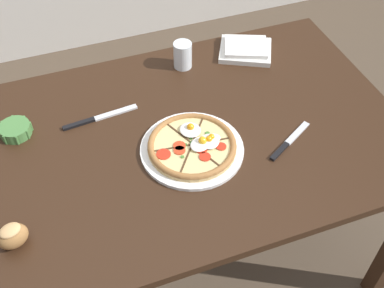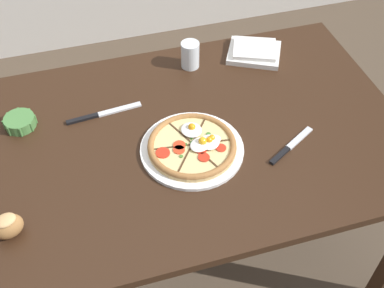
{
  "view_description": "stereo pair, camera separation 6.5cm",
  "coord_description": "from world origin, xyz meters",
  "px_view_note": "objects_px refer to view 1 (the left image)",
  "views": [
    {
      "loc": [
        -0.33,
        -1.03,
        1.88
      ],
      "look_at": [
        0.02,
        -0.08,
        0.79
      ],
      "focal_mm": 45.0,
      "sensor_mm": 36.0,
      "label": 1
    },
    {
      "loc": [
        -0.26,
        -1.05,
        1.88
      ],
      "look_at": [
        0.02,
        -0.08,
        0.79
      ],
      "focal_mm": 45.0,
      "sensor_mm": 36.0,
      "label": 2
    }
  ],
  "objects_px": {
    "pizza": "(192,146)",
    "knife_spare": "(289,141)",
    "knife_main": "(100,118)",
    "dining_table": "(179,155)",
    "ramekin_bowl": "(15,130)",
    "napkin_folded": "(245,49)",
    "bread_piece_near": "(13,236)",
    "water_glass": "(183,56)"
  },
  "relations": [
    {
      "from": "pizza",
      "to": "knife_spare",
      "type": "xyz_separation_m",
      "value": [
        0.3,
        -0.07,
        -0.01
      ]
    },
    {
      "from": "pizza",
      "to": "knife_main",
      "type": "bearing_deg",
      "value": 135.11
    },
    {
      "from": "knife_main",
      "to": "knife_spare",
      "type": "relative_size",
      "value": 1.35
    },
    {
      "from": "dining_table",
      "to": "pizza",
      "type": "xyz_separation_m",
      "value": [
        0.02,
        -0.08,
        0.11
      ]
    },
    {
      "from": "ramekin_bowl",
      "to": "knife_spare",
      "type": "xyz_separation_m",
      "value": [
        0.81,
        -0.33,
        -0.02
      ]
    },
    {
      "from": "napkin_folded",
      "to": "bread_piece_near",
      "type": "height_order",
      "value": "bread_piece_near"
    },
    {
      "from": "dining_table",
      "to": "napkin_folded",
      "type": "xyz_separation_m",
      "value": [
        0.39,
        0.33,
        0.11
      ]
    },
    {
      "from": "pizza",
      "to": "water_glass",
      "type": "bearing_deg",
      "value": 74.78
    },
    {
      "from": "bread_piece_near",
      "to": "knife_spare",
      "type": "bearing_deg",
      "value": 5.51
    },
    {
      "from": "pizza",
      "to": "knife_spare",
      "type": "relative_size",
      "value": 1.71
    },
    {
      "from": "dining_table",
      "to": "ramekin_bowl",
      "type": "distance_m",
      "value": 0.53
    },
    {
      "from": "napkin_folded",
      "to": "water_glass",
      "type": "height_order",
      "value": "water_glass"
    },
    {
      "from": "knife_spare",
      "to": "water_glass",
      "type": "distance_m",
      "value": 0.52
    },
    {
      "from": "pizza",
      "to": "bread_piece_near",
      "type": "distance_m",
      "value": 0.58
    },
    {
      "from": "ramekin_bowl",
      "to": "knife_spare",
      "type": "height_order",
      "value": "ramekin_bowl"
    },
    {
      "from": "pizza",
      "to": "knife_main",
      "type": "distance_m",
      "value": 0.34
    },
    {
      "from": "ramekin_bowl",
      "to": "knife_main",
      "type": "distance_m",
      "value": 0.27
    },
    {
      "from": "dining_table",
      "to": "water_glass",
      "type": "relative_size",
      "value": 14.79
    },
    {
      "from": "ramekin_bowl",
      "to": "napkin_folded",
      "type": "distance_m",
      "value": 0.89
    },
    {
      "from": "knife_main",
      "to": "water_glass",
      "type": "relative_size",
      "value": 2.57
    },
    {
      "from": "pizza",
      "to": "dining_table",
      "type": "bearing_deg",
      "value": 105.78
    },
    {
      "from": "knife_main",
      "to": "bread_piece_near",
      "type": "bearing_deg",
      "value": -133.88
    },
    {
      "from": "bread_piece_near",
      "to": "knife_main",
      "type": "height_order",
      "value": "bread_piece_near"
    },
    {
      "from": "pizza",
      "to": "knife_spare",
      "type": "distance_m",
      "value": 0.31
    },
    {
      "from": "bread_piece_near",
      "to": "dining_table",
      "type": "bearing_deg",
      "value": 23.38
    },
    {
      "from": "pizza",
      "to": "knife_main",
      "type": "height_order",
      "value": "pizza"
    },
    {
      "from": "ramekin_bowl",
      "to": "napkin_folded",
      "type": "relative_size",
      "value": 0.43
    },
    {
      "from": "knife_spare",
      "to": "water_glass",
      "type": "height_order",
      "value": "water_glass"
    },
    {
      "from": "bread_piece_near",
      "to": "knife_main",
      "type": "bearing_deg",
      "value": 51.66
    },
    {
      "from": "dining_table",
      "to": "napkin_folded",
      "type": "bearing_deg",
      "value": 40.66
    },
    {
      "from": "dining_table",
      "to": "bread_piece_near",
      "type": "bearing_deg",
      "value": -156.62
    },
    {
      "from": "ramekin_bowl",
      "to": "bread_piece_near",
      "type": "distance_m",
      "value": 0.42
    },
    {
      "from": "dining_table",
      "to": "knife_spare",
      "type": "relative_size",
      "value": 7.78
    },
    {
      "from": "knife_spare",
      "to": "water_glass",
      "type": "xyz_separation_m",
      "value": [
        -0.19,
        0.48,
        0.04
      ]
    },
    {
      "from": "dining_table",
      "to": "water_glass",
      "type": "bearing_deg",
      "value": 68.33
    },
    {
      "from": "ramekin_bowl",
      "to": "water_glass",
      "type": "relative_size",
      "value": 1.07
    },
    {
      "from": "bread_piece_near",
      "to": "water_glass",
      "type": "distance_m",
      "value": 0.88
    },
    {
      "from": "ramekin_bowl",
      "to": "knife_spare",
      "type": "distance_m",
      "value": 0.88
    },
    {
      "from": "pizza",
      "to": "napkin_folded",
      "type": "distance_m",
      "value": 0.55
    },
    {
      "from": "bread_piece_near",
      "to": "knife_main",
      "type": "xyz_separation_m",
      "value": [
        0.31,
        0.4,
        -0.03
      ]
    },
    {
      "from": "pizza",
      "to": "napkin_folded",
      "type": "relative_size",
      "value": 1.31
    },
    {
      "from": "napkin_folded",
      "to": "knife_spare",
      "type": "relative_size",
      "value": 1.3
    }
  ]
}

